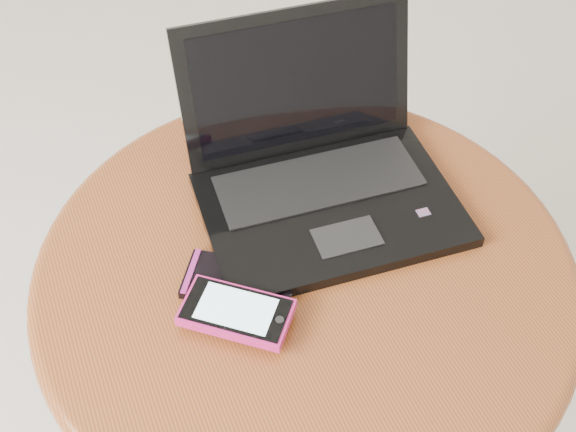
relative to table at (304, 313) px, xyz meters
name	(u,v)px	position (x,y,z in m)	size (l,w,h in m)	color
table	(304,313)	(0.00, 0.00, 0.00)	(0.66, 0.66, 0.53)	brown
laptop	(320,172)	(0.06, 0.10, 0.15)	(0.34, 0.30, 0.20)	black
phone_black	(239,281)	(-0.09, 0.00, 0.12)	(0.14, 0.13, 0.01)	black
phone_pink	(236,312)	(-0.11, -0.05, 0.13)	(0.13, 0.13, 0.01)	#D01F73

